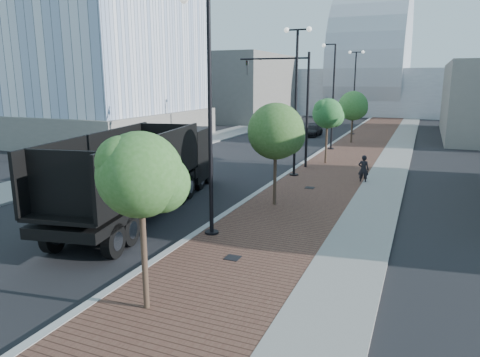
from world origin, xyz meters
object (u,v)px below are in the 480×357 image
at_px(dark_car_mid, 271,134).
at_px(pedestrian, 363,169).
at_px(dump_truck, 161,169).
at_px(white_sedan, 82,208).

xyz_separation_m(dark_car_mid, pedestrian, (11.38, -16.21, 0.22)).
height_order(dump_truck, pedestrian, dump_truck).
height_order(white_sedan, pedestrian, pedestrian).
bearing_deg(pedestrian, dark_car_mid, -52.09).
relative_size(dark_car_mid, pedestrian, 2.69).
bearing_deg(white_sedan, pedestrian, 59.02).
relative_size(dump_truck, white_sedan, 3.53).
relative_size(white_sedan, pedestrian, 2.32).
bearing_deg(pedestrian, dump_truck, 43.98).
distance_m(white_sedan, dark_car_mid, 28.67).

